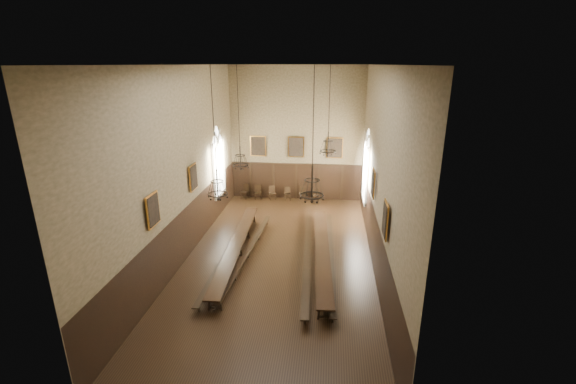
% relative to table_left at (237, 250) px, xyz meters
% --- Properties ---
extents(floor, '(9.00, 18.00, 0.02)m').
position_rel_table_left_xyz_m(floor, '(2.07, 0.06, -0.39)').
color(floor, black).
rests_on(floor, ground).
extents(ceiling, '(9.00, 18.00, 0.02)m').
position_rel_table_left_xyz_m(ceiling, '(2.07, 0.06, 8.63)').
color(ceiling, black).
rests_on(ceiling, ground).
extents(wall_back, '(9.00, 0.02, 9.00)m').
position_rel_table_left_xyz_m(wall_back, '(2.07, 9.07, 4.12)').
color(wall_back, '#937E5A').
rests_on(wall_back, ground).
extents(wall_front, '(9.00, 0.02, 9.00)m').
position_rel_table_left_xyz_m(wall_front, '(2.07, -8.95, 4.12)').
color(wall_front, '#937E5A').
rests_on(wall_front, ground).
extents(wall_left, '(0.02, 18.00, 9.00)m').
position_rel_table_left_xyz_m(wall_left, '(-2.44, 0.06, 4.12)').
color(wall_left, '#937E5A').
rests_on(wall_left, ground).
extents(wall_right, '(0.02, 18.00, 9.00)m').
position_rel_table_left_xyz_m(wall_right, '(6.58, 0.06, 4.12)').
color(wall_right, '#937E5A').
rests_on(wall_right, ground).
extents(wainscot_panelling, '(9.00, 18.00, 2.50)m').
position_rel_table_left_xyz_m(wainscot_panelling, '(2.07, 0.06, 0.87)').
color(wainscot_panelling, black).
rests_on(wainscot_panelling, floor).
extents(table_left, '(1.11, 9.65, 0.75)m').
position_rel_table_left_xyz_m(table_left, '(0.00, 0.00, 0.00)').
color(table_left, black).
rests_on(table_left, floor).
extents(table_right, '(1.22, 9.67, 0.75)m').
position_rel_table_left_xyz_m(table_right, '(4.16, -0.08, 0.00)').
color(table_right, black).
rests_on(table_right, floor).
extents(bench_left_outer, '(0.31, 9.47, 0.43)m').
position_rel_table_left_xyz_m(bench_left_outer, '(-0.41, -0.13, -0.10)').
color(bench_left_outer, black).
rests_on(bench_left_outer, floor).
extents(bench_left_inner, '(0.81, 9.09, 0.41)m').
position_rel_table_left_xyz_m(bench_left_inner, '(0.57, -0.04, -0.12)').
color(bench_left_inner, black).
rests_on(bench_left_inner, floor).
extents(bench_right_inner, '(0.80, 10.73, 0.48)m').
position_rel_table_left_xyz_m(bench_right_inner, '(3.46, 0.18, -0.07)').
color(bench_right_inner, black).
rests_on(bench_right_inner, floor).
extents(bench_right_outer, '(0.55, 9.96, 0.45)m').
position_rel_table_left_xyz_m(bench_right_outer, '(4.57, 0.02, -0.09)').
color(bench_right_outer, black).
rests_on(bench_right_outer, floor).
extents(chair_0, '(0.59, 0.59, 1.04)m').
position_rel_table_left_xyz_m(chair_0, '(-1.48, 8.56, -0.06)').
color(chair_0, black).
rests_on(chair_0, floor).
extents(chair_1, '(0.52, 0.52, 0.98)m').
position_rel_table_left_xyz_m(chair_1, '(-0.54, 8.63, -0.08)').
color(chair_1, black).
rests_on(chair_1, floor).
extents(chair_2, '(0.55, 0.55, 0.97)m').
position_rel_table_left_xyz_m(chair_2, '(0.47, 8.58, -0.08)').
color(chair_2, black).
rests_on(chair_2, floor).
extents(chair_3, '(0.48, 0.48, 0.94)m').
position_rel_table_left_xyz_m(chair_3, '(1.53, 8.61, -0.09)').
color(chair_3, black).
rests_on(chair_3, floor).
extents(chair_4, '(0.49, 0.49, 1.00)m').
position_rel_table_left_xyz_m(chair_4, '(2.55, 8.66, -0.07)').
color(chair_4, black).
rests_on(chair_4, floor).
extents(chair_5, '(0.48, 0.48, 0.86)m').
position_rel_table_left_xyz_m(chair_5, '(3.50, 8.60, -0.12)').
color(chair_5, black).
rests_on(chair_5, floor).
extents(chandelier_back_left, '(0.80, 0.80, 5.07)m').
position_rel_table_left_xyz_m(chandelier_back_left, '(-0.20, 2.31, 4.06)').
color(chandelier_back_left, black).
rests_on(chandelier_back_left, ceiling).
extents(chandelier_back_right, '(0.82, 0.82, 4.35)m').
position_rel_table_left_xyz_m(chandelier_back_right, '(4.26, 2.86, 4.71)').
color(chandelier_back_right, black).
rests_on(chandelier_back_right, ceiling).
extents(chandelier_front_left, '(0.79, 0.79, 4.91)m').
position_rel_table_left_xyz_m(chandelier_front_left, '(0.10, -2.80, 4.21)').
color(chandelier_front_left, black).
rests_on(chandelier_front_left, ceiling).
extents(chandelier_front_right, '(0.95, 0.95, 5.01)m').
position_rel_table_left_xyz_m(chandelier_front_right, '(3.73, -2.36, 4.09)').
color(chandelier_front_right, black).
rests_on(chandelier_front_right, ceiling).
extents(portrait_back_0, '(1.10, 0.12, 1.40)m').
position_rel_table_left_xyz_m(portrait_back_0, '(-0.53, 8.94, 3.32)').
color(portrait_back_0, gold).
rests_on(portrait_back_0, wall_back).
extents(portrait_back_1, '(1.10, 0.12, 1.40)m').
position_rel_table_left_xyz_m(portrait_back_1, '(2.07, 8.94, 3.32)').
color(portrait_back_1, gold).
rests_on(portrait_back_1, wall_back).
extents(portrait_back_2, '(1.10, 0.12, 1.40)m').
position_rel_table_left_xyz_m(portrait_back_2, '(4.67, 8.94, 3.32)').
color(portrait_back_2, gold).
rests_on(portrait_back_2, wall_back).
extents(portrait_left_0, '(0.12, 1.00, 1.30)m').
position_rel_table_left_xyz_m(portrait_left_0, '(-2.31, 1.06, 3.32)').
color(portrait_left_0, gold).
rests_on(portrait_left_0, wall_left).
extents(portrait_left_1, '(0.12, 1.00, 1.30)m').
position_rel_table_left_xyz_m(portrait_left_1, '(-2.31, -3.44, 3.32)').
color(portrait_left_1, gold).
rests_on(portrait_left_1, wall_left).
extents(portrait_right_0, '(0.12, 1.00, 1.30)m').
position_rel_table_left_xyz_m(portrait_right_0, '(6.45, 1.06, 3.32)').
color(portrait_right_0, gold).
rests_on(portrait_right_0, wall_right).
extents(portrait_right_1, '(0.12, 1.00, 1.30)m').
position_rel_table_left_xyz_m(portrait_right_1, '(6.45, -3.44, 3.32)').
color(portrait_right_1, gold).
rests_on(portrait_right_1, wall_right).
extents(window_right, '(0.20, 2.20, 4.60)m').
position_rel_table_left_xyz_m(window_right, '(6.50, 5.56, 3.02)').
color(window_right, white).
rests_on(window_right, wall_right).
extents(window_left, '(0.20, 2.20, 4.60)m').
position_rel_table_left_xyz_m(window_left, '(-2.36, 5.56, 3.02)').
color(window_left, white).
rests_on(window_left, wall_left).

